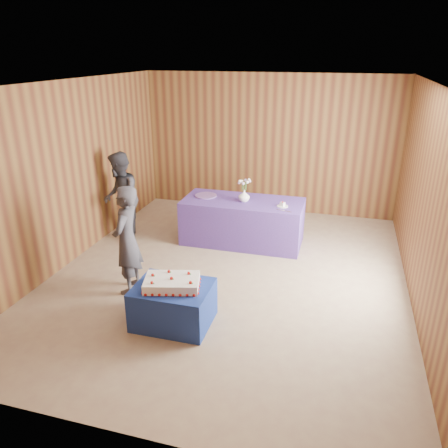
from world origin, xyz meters
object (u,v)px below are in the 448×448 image
at_px(cake_table, 173,305).
at_px(guest_left, 127,240).
at_px(vase, 244,196).
at_px(guest_right, 121,198).
at_px(sheet_cake, 172,283).
at_px(serving_table, 243,221).

bearing_deg(cake_table, guest_left, 146.44).
bearing_deg(guest_left, vase, 143.52).
distance_m(guest_left, guest_right, 1.77).
height_order(sheet_cake, guest_left, guest_left).
distance_m(sheet_cake, guest_left, 1.06).
xyz_separation_m(serving_table, vase, (0.03, -0.04, 0.47)).
distance_m(vase, guest_right, 2.08).
distance_m(serving_table, sheet_cake, 2.59).
relative_size(serving_table, guest_right, 1.30).
bearing_deg(serving_table, guest_right, -167.05).
distance_m(sheet_cake, guest_right, 2.76).
height_order(guest_left, guest_right, guest_right).
bearing_deg(vase, sheet_cake, -95.96).
distance_m(vase, guest_left, 2.26).
relative_size(cake_table, vase, 4.66).
bearing_deg(cake_table, vase, 83.74).
height_order(serving_table, guest_right, guest_right).
bearing_deg(sheet_cake, cake_table, 87.08).
xyz_separation_m(serving_table, guest_left, (-1.10, -1.99, 0.37)).
relative_size(serving_table, guest_left, 1.34).
height_order(cake_table, vase, vase).
bearing_deg(sheet_cake, guest_right, 115.35).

